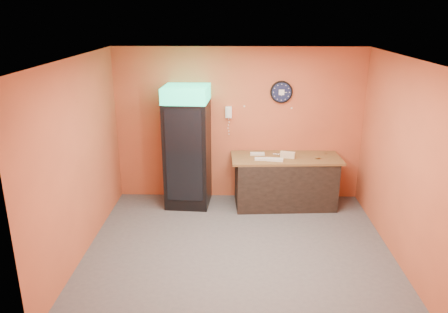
{
  "coord_description": "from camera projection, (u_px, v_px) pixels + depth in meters",
  "views": [
    {
      "loc": [
        -0.06,
        -5.75,
        3.38
      ],
      "look_at": [
        -0.23,
        0.6,
        1.26
      ],
      "focal_mm": 35.0,
      "sensor_mm": 36.0,
      "label": 1
    }
  ],
  "objects": [
    {
      "name": "right_wall",
      "position": [
        402.0,
        162.0,
        6.02
      ],
      "size": [
        0.02,
        4.0,
        2.8
      ],
      "primitive_type": "cube",
      "color": "#CA5E38",
      "rests_on": "floor"
    },
    {
      "name": "butcher_paper",
      "position": [
        286.0,
        158.0,
        7.74
      ],
      "size": [
        1.97,
        0.88,
        0.04
      ],
      "primitive_type": "cube",
      "rotation": [
        0.0,
        0.0,
        0.05
      ],
      "color": "brown",
      "rests_on": "prep_counter"
    },
    {
      "name": "wall_clock",
      "position": [
        281.0,
        92.0,
        7.73
      ],
      "size": [
        0.4,
        0.06,
        0.4
      ],
      "color": "black",
      "rests_on": "back_wall"
    },
    {
      "name": "wrapped_sandwich_right",
      "position": [
        257.0,
        154.0,
        7.84
      ],
      "size": [
        0.26,
        0.1,
        0.04
      ],
      "primitive_type": "cube",
      "rotation": [
        0.0,
        0.0,
        0.02
      ],
      "color": "silver",
      "rests_on": "butcher_paper"
    },
    {
      "name": "prep_counter",
      "position": [
        285.0,
        182.0,
        7.88
      ],
      "size": [
        1.81,
        0.9,
        0.88
      ],
      "primitive_type": "cube",
      "rotation": [
        0.0,
        0.0,
        0.07
      ],
      "color": "black",
      "rests_on": "floor"
    },
    {
      "name": "wrapped_sandwich_mid",
      "position": [
        275.0,
        160.0,
        7.53
      ],
      "size": [
        0.3,
        0.15,
        0.04
      ],
      "primitive_type": "cube",
      "rotation": [
        0.0,
        0.0,
        -0.15
      ],
      "color": "silver",
      "rests_on": "butcher_paper"
    },
    {
      "name": "beverage_cooler",
      "position": [
        188.0,
        149.0,
        7.72
      ],
      "size": [
        0.81,
        0.82,
        2.17
      ],
      "rotation": [
        0.0,
        0.0,
        -0.06
      ],
      "color": "black",
      "rests_on": "floor"
    },
    {
      "name": "wrapped_sandwich_left",
      "position": [
        262.0,
        159.0,
        7.57
      ],
      "size": [
        0.26,
        0.1,
        0.04
      ],
      "primitive_type": "cube",
      "rotation": [
        0.0,
        0.0,
        -0.01
      ],
      "color": "silver",
      "rests_on": "butcher_paper"
    },
    {
      "name": "left_wall",
      "position": [
        79.0,
        159.0,
        6.13
      ],
      "size": [
        0.02,
        4.0,
        2.8
      ],
      "primitive_type": "cube",
      "color": "#CA5E38",
      "rests_on": "floor"
    },
    {
      "name": "floor",
      "position": [
        238.0,
        249.0,
        6.52
      ],
      "size": [
        4.5,
        4.5,
        0.0
      ],
      "primitive_type": "plane",
      "color": "#47474C",
      "rests_on": "ground"
    },
    {
      "name": "ceiling",
      "position": [
        241.0,
        58.0,
        5.63
      ],
      "size": [
        4.5,
        4.0,
        0.02
      ],
      "primitive_type": "cube",
      "color": "white",
      "rests_on": "back_wall"
    },
    {
      "name": "wall_phone",
      "position": [
        229.0,
        112.0,
        7.85
      ],
      "size": [
        0.11,
        0.1,
        0.21
      ],
      "color": "white",
      "rests_on": "back_wall"
    },
    {
      "name": "sub_roll_stack",
      "position": [
        288.0,
        155.0,
        7.67
      ],
      "size": [
        0.27,
        0.15,
        0.11
      ],
      "rotation": [
        0.0,
        0.0,
        -0.26
      ],
      "color": "beige",
      "rests_on": "butcher_paper"
    },
    {
      "name": "back_wall",
      "position": [
        239.0,
        125.0,
        7.97
      ],
      "size": [
        4.5,
        0.02,
        2.8
      ],
      "primitive_type": "cube",
      "color": "#CA5E38",
      "rests_on": "floor"
    },
    {
      "name": "kitchen_tool",
      "position": [
        283.0,
        153.0,
        7.84
      ],
      "size": [
        0.07,
        0.07,
        0.07
      ],
      "primitive_type": "cylinder",
      "color": "silver",
      "rests_on": "butcher_paper"
    }
  ]
}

